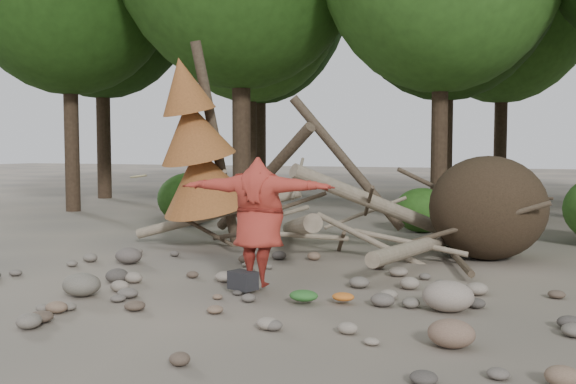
% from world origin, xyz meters
% --- Properties ---
extents(ground, '(120.00, 120.00, 0.00)m').
position_xyz_m(ground, '(0.00, 0.00, 0.00)').
color(ground, '#514C44').
rests_on(ground, ground).
extents(deadfall_pile, '(8.55, 5.24, 3.30)m').
position_xyz_m(deadfall_pile, '(2.02, 4.24, 0.95)').
color(deadfall_pile, '#332619').
rests_on(deadfall_pile, ground).
extents(dead_conifer, '(2.06, 2.16, 4.35)m').
position_xyz_m(dead_conifer, '(-3.12, 3.37, 2.11)').
color(dead_conifer, '#4C3F30').
rests_on(dead_conifer, ground).
extents(bush_left, '(1.80, 1.80, 1.44)m').
position_xyz_m(bush_left, '(-5.50, 7.20, 0.72)').
color(bush_left, '#1F4412').
rests_on(bush_left, ground).
extents(bush_mid, '(1.40, 1.40, 1.12)m').
position_xyz_m(bush_mid, '(0.80, 7.80, 0.56)').
color(bush_mid, '#295719').
rests_on(bush_mid, ground).
extents(frisbee_thrower, '(3.28, 0.82, 1.92)m').
position_xyz_m(frisbee_thrower, '(-0.38, 0.27, 1.04)').
color(frisbee_thrower, '#9D2E23').
rests_on(frisbee_thrower, ground).
extents(backpack, '(0.47, 0.39, 0.27)m').
position_xyz_m(backpack, '(-0.53, 0.06, 0.13)').
color(backpack, black).
rests_on(backpack, ground).
extents(cloth_green, '(0.40, 0.33, 0.15)m').
position_xyz_m(cloth_green, '(0.53, -0.26, 0.07)').
color(cloth_green, '#2B6227').
rests_on(cloth_green, ground).
extents(cloth_orange, '(0.31, 0.25, 0.11)m').
position_xyz_m(cloth_orange, '(1.03, -0.06, 0.06)').
color(cloth_orange, '#C06221').
rests_on(cloth_orange, ground).
extents(boulder_front_left, '(0.56, 0.50, 0.34)m').
position_xyz_m(boulder_front_left, '(-2.62, -0.95, 0.17)').
color(boulder_front_left, '#696357').
rests_on(boulder_front_left, ground).
extents(boulder_front_right, '(0.51, 0.46, 0.30)m').
position_xyz_m(boulder_front_right, '(2.63, -1.45, 0.15)').
color(boulder_front_right, '#7B5F4D').
rests_on(boulder_front_right, ground).
extents(boulder_mid_right, '(0.67, 0.60, 0.40)m').
position_xyz_m(boulder_mid_right, '(2.41, 0.08, 0.20)').
color(boulder_mid_right, gray).
rests_on(boulder_mid_right, ground).
extents(boulder_mid_left, '(0.50, 0.45, 0.30)m').
position_xyz_m(boulder_mid_left, '(-3.51, 1.47, 0.15)').
color(boulder_mid_left, '#59504A').
rests_on(boulder_mid_left, ground).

